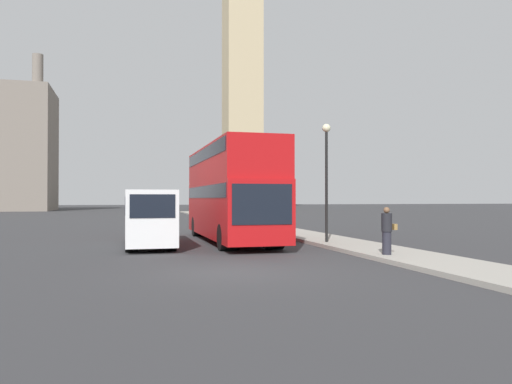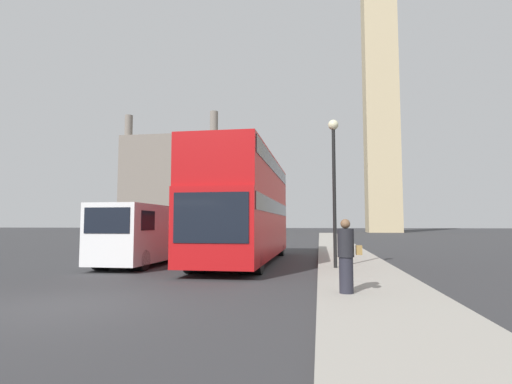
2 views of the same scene
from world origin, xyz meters
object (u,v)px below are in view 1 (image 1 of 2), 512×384
clock_tower (242,5)px  pedestrian (387,231)px  white_van (149,217)px  street_lamp (326,163)px  red_double_decker_bus (231,189)px

clock_tower → pedestrian: size_ratio=44.68×
clock_tower → white_van: bearing=-106.6°
pedestrian → street_lamp: bearing=90.5°
red_double_decker_bus → pedestrian: red_double_decker_bus is taller
white_van → street_lamp: 7.94m
clock_tower → pedestrian: bearing=-99.3°
red_double_decker_bus → street_lamp: street_lamp is taller
white_van → street_lamp: bearing=-9.9°
red_double_decker_bus → street_lamp: (3.64, -2.80, 1.09)m
white_van → pedestrian: 9.87m
white_van → street_lamp: (7.49, -1.31, 2.30)m
clock_tower → pedestrian: (-11.60, -70.67, -35.52)m
clock_tower → red_double_decker_bus: size_ratio=6.45×
clock_tower → street_lamp: (-11.64, -65.61, -32.90)m
pedestrian → street_lamp: street_lamp is taller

